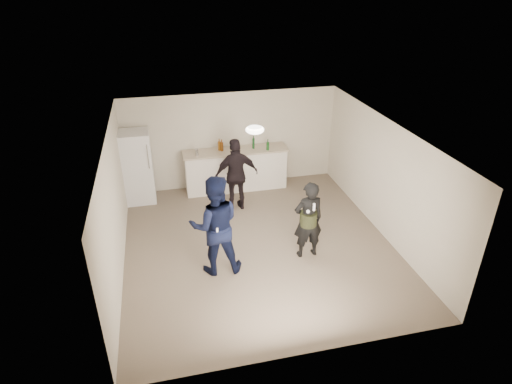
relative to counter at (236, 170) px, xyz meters
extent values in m
plane|color=#6B5B4C|center=(-0.04, -2.67, -0.53)|extent=(6.00, 6.00, 0.00)
plane|color=silver|center=(-0.04, -2.67, 1.98)|extent=(6.00, 6.00, 0.00)
plane|color=beige|center=(-0.04, 0.33, 0.72)|extent=(6.00, 0.00, 6.00)
plane|color=beige|center=(-0.04, -5.67, 0.72)|extent=(6.00, 0.00, 6.00)
plane|color=beige|center=(-2.79, -2.67, 0.72)|extent=(0.00, 6.00, 6.00)
plane|color=beige|center=(2.71, -2.67, 0.72)|extent=(0.00, 6.00, 6.00)
cube|color=white|center=(0.00, 0.00, 0.00)|extent=(2.60, 0.56, 1.05)
cube|color=#BFB194|center=(0.00, 0.00, 0.55)|extent=(2.68, 0.64, 0.04)
cube|color=white|center=(-2.44, -0.07, 0.38)|extent=(0.70, 0.70, 1.80)
cylinder|color=#B7B6BB|center=(-2.16, -0.44, 0.78)|extent=(0.02, 0.02, 0.60)
ellipsoid|color=white|center=(-0.04, -2.37, 1.93)|extent=(0.36, 0.36, 0.16)
cylinder|color=#AEAFB3|center=(-0.99, -0.11, 0.65)|extent=(0.08, 0.08, 0.17)
imported|color=#101B45|center=(-1.00, -3.30, 0.47)|extent=(1.01, 0.81, 1.98)
imported|color=black|center=(0.84, -3.24, 0.29)|extent=(0.62, 0.42, 1.64)
cylinder|color=#333C1B|center=(0.84, -3.24, 0.32)|extent=(0.34, 0.34, 0.28)
imported|color=black|center=(-0.18, -1.04, 0.37)|extent=(1.08, 0.53, 1.79)
cube|color=white|center=(-1.00, -3.58, 0.53)|extent=(0.04, 0.04, 0.15)
sphere|color=white|center=(-0.88, -3.55, 0.45)|extent=(0.07, 0.07, 0.07)
cube|color=white|center=(0.84, -3.49, 0.72)|extent=(0.04, 0.04, 0.15)
sphere|color=white|center=(0.74, -3.46, 0.62)|extent=(0.07, 0.07, 0.07)
cylinder|color=brown|center=(-0.34, 0.04, 0.67)|extent=(0.08, 0.08, 0.22)
cylinder|color=#13421A|center=(0.48, 0.01, 0.70)|extent=(0.06, 0.06, 0.27)
cylinder|color=#154C19|center=(0.81, -0.17, 0.67)|extent=(0.07, 0.07, 0.21)
cylinder|color=silver|center=(-0.06, -0.07, 0.65)|extent=(0.07, 0.07, 0.18)
cylinder|color=#905415|center=(-0.39, 0.09, 0.68)|extent=(0.07, 0.07, 0.23)
camera|label=1|loc=(-1.79, -9.99, 4.66)|focal=30.00mm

